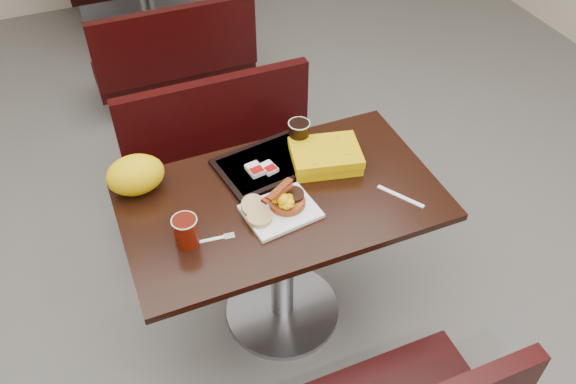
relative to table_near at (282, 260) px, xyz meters
name	(u,v)px	position (x,y,z in m)	size (l,w,h in m)	color
floor	(283,311)	(0.00, 0.00, -0.38)	(6.00, 7.00, 0.01)	slate
table_near	(282,260)	(0.00, 0.00, 0.00)	(1.20, 0.70, 0.75)	black
bench_near_n	(230,162)	(0.00, 0.70, -0.02)	(1.00, 0.46, 0.72)	black
table_far	(147,0)	(0.00, 2.60, 0.00)	(1.20, 0.70, 0.75)	black
bench_far_s	(171,49)	(0.00, 1.90, -0.02)	(1.00, 0.46, 0.72)	black
platter	(281,211)	(-0.03, -0.08, 0.38)	(0.26, 0.20, 0.02)	white
pancake_stack	(287,201)	(0.00, -0.06, 0.40)	(0.14, 0.14, 0.03)	#913F18
sausage_patty	(293,194)	(0.02, -0.05, 0.42)	(0.08, 0.08, 0.01)	black
scrambled_eggs	(284,201)	(-0.02, -0.09, 0.44)	(0.09, 0.07, 0.04)	#FFA905
bacon_strips	(278,193)	(-0.04, -0.07, 0.47)	(0.15, 0.06, 0.01)	#430A04
muffin_bottom	(260,218)	(-0.12, -0.10, 0.40)	(0.09, 0.09, 0.02)	tan
muffin_top	(253,206)	(-0.13, -0.04, 0.41)	(0.09, 0.09, 0.02)	tan
coffee_cup_near	(186,232)	(-0.39, -0.09, 0.43)	(0.08, 0.08, 0.12)	maroon
fork	(211,240)	(-0.31, -0.11, 0.38)	(0.13, 0.02, 0.00)	white
knife	(401,196)	(0.42, -0.17, 0.38)	(0.19, 0.02, 0.00)	white
condiment_syrup	(245,191)	(-0.12, 0.07, 0.38)	(0.04, 0.03, 0.01)	#B93007
condiment_ketchup	(236,186)	(-0.14, 0.12, 0.38)	(0.05, 0.03, 0.01)	#8C0504
tray	(267,164)	(0.01, 0.18, 0.38)	(0.39, 0.28, 0.02)	black
hashbrown_sleeve_left	(255,170)	(-0.05, 0.15, 0.40)	(0.06, 0.08, 0.02)	silver
hashbrown_sleeve_right	(269,168)	(0.00, 0.14, 0.40)	(0.05, 0.07, 0.02)	silver
coffee_cup_far	(299,134)	(0.17, 0.24, 0.45)	(0.08, 0.08, 0.11)	black
clamshell	(325,156)	(0.23, 0.11, 0.41)	(0.27, 0.20, 0.07)	#CFA003
paper_bag	(135,175)	(-0.49, 0.24, 0.45)	(0.22, 0.16, 0.15)	yellow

